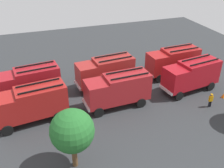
{
  "coord_description": "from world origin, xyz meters",
  "views": [
    {
      "loc": [
        8.55,
        24.81,
        16.15
      ],
      "look_at": [
        0.0,
        0.0,
        1.4
      ],
      "focal_mm": 41.17,
      "sensor_mm": 36.0,
      "label": 1
    }
  ],
  "objects": [
    {
      "name": "fire_truck_2",
      "position": [
        9.21,
        -2.27,
        2.15
      ],
      "size": [
        7.42,
        3.39,
        3.88
      ],
      "rotation": [
        0.0,
        0.0,
        0.11
      ],
      "color": "maroon",
      "rests_on": "ground"
    },
    {
      "name": "fire_truck_4",
      "position": [
        0.17,
        2.48,
        2.15
      ],
      "size": [
        7.3,
        3.01,
        3.88
      ],
      "rotation": [
        0.0,
        0.0,
        0.04
      ],
      "color": "maroon",
      "rests_on": "ground"
    },
    {
      "name": "fire_truck_1",
      "position": [
        0.12,
        -2.09,
        2.15
      ],
      "size": [
        7.39,
        3.27,
        3.88
      ],
      "rotation": [
        0.0,
        0.0,
        0.09
      ],
      "color": "maroon",
      "rests_on": "ground"
    },
    {
      "name": "tree_1",
      "position": [
        6.47,
        9.54,
        3.59
      ],
      "size": [
        3.44,
        3.44,
        5.33
      ],
      "color": "brown",
      "rests_on": "ground"
    },
    {
      "name": "firefighter_0",
      "position": [
        -9.34,
        6.04,
        0.91
      ],
      "size": [
        0.42,
        0.27,
        1.64
      ],
      "rotation": [
        0.0,
        0.0,
        1.57
      ],
      "color": "black",
      "rests_on": "ground"
    },
    {
      "name": "traffic_cone_1",
      "position": [
        -12.05,
        4.97,
        0.29
      ],
      "size": [
        0.41,
        0.41,
        0.58
      ],
      "primitive_type": "cone",
      "color": "#F2600C",
      "rests_on": "ground"
    },
    {
      "name": "traffic_cone_2",
      "position": [
        1.42,
        -4.35,
        0.32
      ],
      "size": [
        0.44,
        0.44,
        0.64
      ],
      "primitive_type": "cone",
      "color": "#F2600C",
      "rests_on": "ground"
    },
    {
      "name": "firefighter_1",
      "position": [
        8.61,
        -5.44,
        0.97
      ],
      "size": [
        0.47,
        0.36,
        1.73
      ],
      "rotation": [
        0.0,
        0.0,
        1.26
      ],
      "color": "black",
      "rests_on": "ground"
    },
    {
      "name": "fire_truck_5",
      "position": [
        9.22,
        2.26,
        2.15
      ],
      "size": [
        7.44,
        3.44,
        3.88
      ],
      "rotation": [
        0.0,
        0.0,
        0.12
      ],
      "color": "#A11B18",
      "rests_on": "ground"
    },
    {
      "name": "fire_truck_0",
      "position": [
        -9.32,
        -2.1,
        2.15
      ],
      "size": [
        7.31,
        3.04,
        3.88
      ],
      "rotation": [
        0.0,
        0.0,
        0.05
      ],
      "color": "#A6191A",
      "rests_on": "ground"
    },
    {
      "name": "fire_truck_3",
      "position": [
        -9.31,
        2.14,
        2.15
      ],
      "size": [
        7.47,
        3.56,
        3.88
      ],
      "rotation": [
        0.0,
        0.0,
        0.14
      ],
      "color": "#A7111B",
      "rests_on": "ground"
    },
    {
      "name": "traffic_cone_0",
      "position": [
        0.98,
        -0.28,
        0.32
      ],
      "size": [
        0.44,
        0.44,
        0.63
      ],
      "primitive_type": "cone",
      "color": "#F2600C",
      "rests_on": "ground"
    },
    {
      "name": "ground_plane",
      "position": [
        0.0,
        0.0,
        0.0
      ],
      "size": [
        55.76,
        55.76,
        0.0
      ],
      "primitive_type": "plane",
      "color": "#2D3033"
    }
  ]
}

